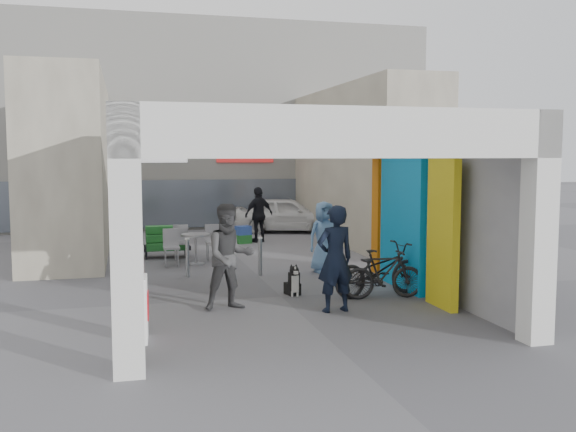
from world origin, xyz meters
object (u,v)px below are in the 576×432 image
object	(u,v)px
border_collie	(293,283)
white_van	(287,214)
man_crates	(259,215)
produce_stand	(166,245)
cafe_set	(190,250)
bicycle_rear	(383,274)
man_back_turned	(230,257)
man_elderly	(324,237)
man_with_dog	(335,259)
bicycle_front	(378,269)

from	to	relation	value
border_collie	white_van	distance (m)	10.62
man_crates	white_van	distance (m)	2.80
produce_stand	cafe_set	bearing A→B (deg)	-61.51
bicycle_rear	man_crates	bearing A→B (deg)	9.60
man_back_turned	man_elderly	distance (m)	4.22
man_with_dog	white_van	bearing A→B (deg)	-107.86
produce_stand	white_van	xyz separation A→B (m)	(4.66, 4.78, 0.31)
man_crates	cafe_set	bearing A→B (deg)	30.17
cafe_set	man_crates	distance (m)	4.34
border_collie	white_van	bearing A→B (deg)	62.99
man_back_turned	produce_stand	bearing A→B (deg)	89.01
cafe_set	bicycle_front	world-z (taller)	bicycle_front
man_crates	bicycle_front	world-z (taller)	man_crates
man_crates	bicycle_front	bearing A→B (deg)	71.83
produce_stand	bicycle_front	distance (m)	7.13
border_collie	bicycle_rear	world-z (taller)	bicycle_rear
cafe_set	produce_stand	world-z (taller)	cafe_set
bicycle_rear	white_van	size ratio (longest dim) A/B	0.43
white_van	bicycle_front	bearing A→B (deg)	-168.04
produce_stand	man_crates	world-z (taller)	man_crates
man_back_turned	man_with_dog	bearing A→B (deg)	-27.41
man_elderly	man_crates	world-z (taller)	man_crates
man_elderly	man_back_turned	bearing A→B (deg)	-142.24
produce_stand	border_collie	distance (m)	5.97
produce_stand	bicycle_rear	size ratio (longest dim) A/B	0.80
man_back_turned	cafe_set	bearing A→B (deg)	84.39
cafe_set	border_collie	xyz separation A→B (m)	(1.64, -4.54, -0.08)
border_collie	man_elderly	xyz separation A→B (m)	(1.38, 2.31, 0.60)
cafe_set	bicycle_front	xyz separation A→B (m)	(3.29, -4.99, 0.20)
man_with_dog	bicycle_front	bearing A→B (deg)	-148.60
cafe_set	bicycle_front	size ratio (longest dim) A/B	0.77
bicycle_rear	man_elderly	bearing A→B (deg)	10.01
cafe_set	produce_stand	bearing A→B (deg)	118.93
produce_stand	man_crates	bearing A→B (deg)	37.41
man_elderly	white_van	distance (m)	8.09
bicycle_rear	bicycle_front	bearing A→B (deg)	3.12
border_collie	man_back_turned	size ratio (longest dim) A/B	0.33
border_collie	man_elderly	world-z (taller)	man_elderly
cafe_set	border_collie	bearing A→B (deg)	-70.20
man_with_dog	man_back_turned	xyz separation A→B (m)	(-1.82, 0.65, 0.01)
man_crates	man_back_turned	bearing A→B (deg)	51.93
bicycle_rear	border_collie	bearing A→B (deg)	71.17
produce_stand	man_crates	xyz separation A→B (m)	(3.14, 2.44, 0.56)
produce_stand	bicycle_front	world-z (taller)	bicycle_front
cafe_set	man_crates	bearing A→B (deg)	53.16
produce_stand	white_van	world-z (taller)	white_van
man_back_turned	border_collie	bearing A→B (deg)	22.53
man_with_dog	man_back_turned	size ratio (longest dim) A/B	0.99
cafe_set	produce_stand	xyz separation A→B (m)	(-0.56, 1.01, 0.00)
produce_stand	man_with_dog	bearing A→B (deg)	-70.30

